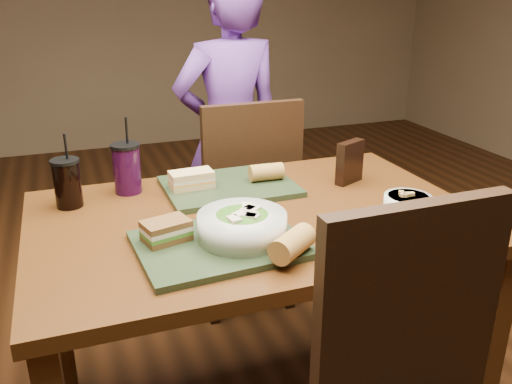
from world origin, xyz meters
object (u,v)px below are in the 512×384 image
tray_near (220,245)px  tray_far (229,186)px  sandwich_near (166,231)px  baguette_far (266,172)px  soup_bowl (407,204)px  chip_bag (350,162)px  cup_cola (67,183)px  salad_bowl (242,224)px  sandwich_far (191,179)px  diner (230,135)px  chair_far (245,197)px  dining_table (256,241)px  cup_berry (127,168)px  baguette_near (292,244)px

tray_near → tray_far: 0.43m
sandwich_near → baguette_far: (0.41, 0.34, 0.00)m
soup_bowl → chip_bag: size_ratio=1.40×
sandwich_near → cup_cola: bearing=121.3°
salad_bowl → sandwich_near: (-0.19, 0.05, -0.01)m
baguette_far → chip_bag: (0.28, -0.07, 0.03)m
sandwich_far → diner: bearing=63.8°
chair_far → tray_near: size_ratio=2.28×
soup_bowl → chip_bag: (-0.03, 0.30, 0.04)m
dining_table → sandwich_far: bearing=119.9°
cup_berry → soup_bowl: bearing=-32.0°
tray_near → sandwich_far: size_ratio=2.96×
chair_far → tray_far: chair_far is taller
baguette_far → sandwich_near: bearing=-140.0°
baguette_far → chip_bag: chip_bag is taller
baguette_far → chip_bag: size_ratio=0.78×
tray_far → sandwich_near: bearing=-128.6°
chair_far → sandwich_near: bearing=-121.6°
sandwich_near → baguette_far: bearing=40.0°
chair_far → diner: size_ratio=0.66×
sandwich_near → sandwich_far: bearing=66.8°
salad_bowl → baguette_near: size_ratio=1.82×
tray_far → baguette_near: size_ratio=3.30×
tray_far → sandwich_near: 0.45m
dining_table → tray_near: (-0.16, -0.17, 0.10)m
chip_bag → chair_far: bearing=86.7°
tray_near → salad_bowl: 0.08m
dining_table → baguette_near: (-0.02, -0.31, 0.14)m
tray_far → cup_cola: cup_cola is taller
soup_bowl → salad_bowl: bearing=-177.8°
dining_table → sandwich_near: sandwich_near is taller
baguette_far → cup_berry: bearing=168.3°
soup_bowl → sandwich_far: bearing=144.8°
chair_far → sandwich_near: (-0.48, -0.78, 0.26)m
diner → tray_near: size_ratio=3.46×
sandwich_far → cup_berry: cup_berry is taller
tray_far → sandwich_far: sandwich_far is taller
baguette_near → diner: bearing=79.4°
tray_near → cup_cola: 0.56m
baguette_near → tray_far: bearing=89.4°
baguette_near → cup_cola: 0.75m
dining_table → baguette_near: size_ratio=10.21×
soup_bowl → baguette_far: bearing=128.9°
tray_far → baguette_near: (-0.01, -0.53, 0.04)m
tray_far → cup_cola: 0.51m
chair_far → sandwich_far: (-0.33, -0.42, 0.26)m
tray_near → sandwich_near: (-0.13, 0.05, 0.04)m
sandwich_near → cup_berry: bearing=95.3°
sandwich_near → baguette_far: 0.53m
tray_near → sandwich_far: bearing=86.5°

